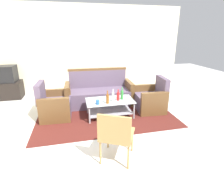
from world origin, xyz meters
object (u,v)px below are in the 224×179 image
armchair_left (55,106)px  bottle_clear (113,97)px  television (5,74)px  wicker_chair (116,133)px  armchair_right (151,99)px  tv_stand (8,90)px  coffee_table (110,106)px  bottle_brown (108,99)px  bottle_green (122,95)px  bottle_red (118,96)px  cup (98,102)px  couch (99,93)px

armchair_left → bottle_clear: (1.33, -0.33, 0.23)m
television → wicker_chair: 4.24m
armchair_right → tv_stand: size_ratio=1.06×
armchair_left → coffee_table: bearing=81.2°
television → tv_stand: bearing=90.0°
armchair_right → bottle_clear: (-1.04, -0.21, 0.23)m
armchair_left → bottle_brown: armchair_left is taller
bottle_green → wicker_chair: bearing=-109.0°
armchair_left → wicker_chair: armchair_left is taller
bottle_clear → tv_stand: bearing=145.3°
bottle_red → armchair_left: bearing=168.7°
armchair_left → bottle_brown: size_ratio=2.83×
coffee_table → armchair_left: bearing=169.1°
tv_stand → television: (0.00, 0.00, 0.50)m
cup → television: size_ratio=0.16×
armchair_right → bottle_green: size_ratio=2.85×
cup → coffee_table: bearing=29.7°
armchair_right → bottle_red: size_ratio=3.19×
tv_stand → wicker_chair: (2.53, -3.39, 0.23)m
bottle_brown → cup: size_ratio=3.00×
bottle_red → bottle_clear: bearing=-164.8°
bottle_brown → tv_stand: 3.37m
armchair_right → bottle_green: 0.85m
bottle_brown → tv_stand: bearing=142.7°
armchair_left → tv_stand: bearing=-135.3°
armchair_right → wicker_chair: (-1.33, -1.65, 0.21)m
coffee_table → bottle_brown: bottle_brown is taller
coffee_table → bottle_brown: (-0.09, -0.17, 0.25)m
couch → armchair_left: size_ratio=2.14×
couch → tv_stand: bearing=-20.0°
cup → wicker_chair: 1.35m
coffee_table → bottle_clear: bearing=-55.8°
bottle_green → wicker_chair: wicker_chair is taller
bottle_clear → bottle_brown: size_ratio=0.99×
armchair_left → television: size_ratio=1.37×
bottle_brown → bottle_clear: bearing=32.2°
bottle_clear → coffee_table: bearing=124.2°
bottle_green → cup: bottle_green is taller
armchair_left → armchair_right: (2.37, -0.12, 0.00)m
cup → bottle_red: bearing=14.9°
cup → bottle_clear: bearing=14.8°
cup → couch: bearing=79.7°
bottle_red → wicker_chair: wicker_chair is taller
armchair_left → wicker_chair: bearing=32.5°
cup → armchair_right: bearing=12.2°
bottle_brown → television: television is taller
couch → bottle_clear: (0.19, -0.89, 0.21)m
coffee_table → bottle_red: 0.31m
couch → bottle_brown: size_ratio=6.07×
wicker_chair → bottle_green: bearing=97.9°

